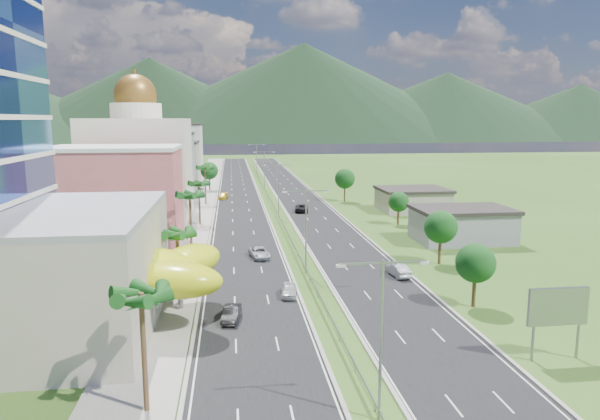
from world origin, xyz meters
name	(u,v)px	position (x,y,z in m)	size (l,w,h in m)	color
ground	(318,298)	(0.00, 0.00, 0.00)	(500.00, 500.00, 0.00)	#2D5119
road_left	(239,192)	(-7.50, 90.00, 0.02)	(11.00, 260.00, 0.04)	black
road_right	(293,191)	(7.50, 90.00, 0.02)	(11.00, 260.00, 0.04)	black
sidewalk_left	(204,193)	(-17.00, 90.00, 0.06)	(7.00, 260.00, 0.12)	gray
median_guardrail	(271,199)	(0.00, 71.99, 0.62)	(0.10, 216.06, 0.76)	gray
streetlight_median_a	(381,324)	(0.00, -25.00, 6.75)	(6.04, 0.25, 11.00)	gray
streetlight_median_b	(306,222)	(0.00, 10.00, 6.75)	(6.04, 0.25, 11.00)	gray
streetlight_median_c	(278,185)	(0.00, 50.00, 6.75)	(6.04, 0.25, 11.00)	gray
streetlight_median_d	(264,166)	(0.00, 95.00, 6.75)	(6.04, 0.25, 11.00)	gray
streetlight_median_e	(257,156)	(0.00, 140.00, 6.75)	(6.04, 0.25, 11.00)	gray
lime_canopy	(126,271)	(-20.00, -4.00, 4.99)	(18.00, 15.00, 7.40)	#BCC613
pink_shophouse	(116,196)	(-28.00, 32.00, 7.50)	(20.00, 15.00, 15.00)	#B8564B
domed_building	(139,162)	(-28.00, 55.00, 11.35)	(20.00, 20.00, 28.70)	beige
midrise_grey	(160,167)	(-27.00, 80.00, 8.00)	(16.00, 15.00, 16.00)	gray
midrise_beige	(170,166)	(-27.00, 102.00, 6.50)	(16.00, 15.00, 13.00)	#9D9881
midrise_white	(177,153)	(-27.00, 125.00, 9.00)	(16.00, 15.00, 18.00)	silver
billboard	(558,309)	(17.00, -18.00, 4.42)	(5.20, 0.35, 6.20)	gray
shed_near	(462,226)	(28.00, 25.00, 2.50)	(15.00, 10.00, 5.00)	gray
shed_far	(412,201)	(30.00, 55.00, 2.20)	(14.00, 12.00, 4.40)	#9D9881
palm_tree_a	(141,300)	(-15.50, -22.00, 8.02)	(3.60, 3.60, 9.10)	#47301C
palm_tree_b	(177,236)	(-15.50, 2.00, 7.06)	(3.60, 3.60, 8.10)	#47301C
palm_tree_c	(190,198)	(-15.50, 22.00, 8.50)	(3.60, 3.60, 9.60)	#47301C
palm_tree_d	(199,185)	(-15.50, 45.00, 7.54)	(3.60, 3.60, 8.60)	#47301C
palm_tree_e	(205,169)	(-15.50, 70.00, 8.31)	(3.60, 3.60, 9.40)	#47301C
leafy_tree_lfar	(209,171)	(-15.50, 95.00, 5.58)	(4.90, 4.90, 8.05)	#47301C
leafy_tree_ra	(475,263)	(16.00, -5.00, 4.78)	(4.20, 4.20, 6.90)	#47301C
leafy_tree_rb	(441,227)	(19.00, 12.00, 5.18)	(4.55, 4.55, 7.47)	#47301C
leafy_tree_rc	(399,202)	(22.00, 40.00, 4.37)	(3.85, 3.85, 6.33)	#47301C
leafy_tree_rd	(345,179)	(18.00, 70.00, 5.58)	(4.90, 4.90, 8.05)	#47301C
mountain_ridge	(304,141)	(60.00, 450.00, 0.00)	(860.00, 140.00, 90.00)	black
car_white_near_left	(289,290)	(-3.20, 0.89, 0.76)	(1.70, 4.22, 1.44)	silver
car_dark_left	(232,313)	(-9.69, -5.79, 0.76)	(1.52, 4.37, 1.44)	black
car_silver_mid_left	(259,253)	(-5.64, 18.41, 0.77)	(2.42, 5.24, 1.46)	#A8ABB0
car_yellow_far_left	(223,196)	(-11.50, 77.99, 0.75)	(1.99, 4.90, 1.42)	gold
car_silver_right	(398,270)	(11.42, 6.85, 0.84)	(1.69, 4.83, 1.59)	#A0A3A7
car_dark_far_right	(302,208)	(5.59, 56.55, 0.86)	(2.72, 5.90, 1.64)	black
motorcycle	(204,321)	(-12.30, -7.08, 0.61)	(0.54, 1.79, 1.15)	black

